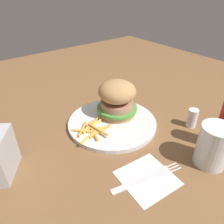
% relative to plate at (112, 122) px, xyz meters
% --- Properties ---
extents(ground_plane, '(1.60, 1.60, 0.00)m').
position_rel_plate_xyz_m(ground_plane, '(0.00, -0.01, -0.01)').
color(ground_plane, brown).
extents(plate, '(0.26, 0.26, 0.01)m').
position_rel_plate_xyz_m(plate, '(0.00, 0.00, 0.00)').
color(plate, silver).
rests_on(plate, ground_plane).
extents(sandwich, '(0.12, 0.12, 0.11)m').
position_rel_plate_xyz_m(sandwich, '(-0.02, 0.04, 0.06)').
color(sandwich, tan).
rests_on(sandwich, plate).
extents(fries_pile, '(0.09, 0.11, 0.01)m').
position_rel_plate_xyz_m(fries_pile, '(0.01, -0.07, 0.01)').
color(fries_pile, gold).
rests_on(fries_pile, plate).
extents(napkin, '(0.12, 0.12, 0.00)m').
position_rel_plate_xyz_m(napkin, '(0.21, -0.06, -0.01)').
color(napkin, white).
rests_on(napkin, ground_plane).
extents(fork, '(0.05, 0.17, 0.00)m').
position_rel_plate_xyz_m(fork, '(0.21, -0.06, -0.00)').
color(fork, silver).
rests_on(fork, napkin).
extents(drink_glass, '(0.07, 0.07, 0.10)m').
position_rel_plate_xyz_m(drink_glass, '(0.26, 0.08, 0.04)').
color(drink_glass, silver).
rests_on(drink_glass, ground_plane).
extents(salt_shaker, '(0.03, 0.03, 0.06)m').
position_rel_plate_xyz_m(salt_shaker, '(0.15, 0.17, 0.02)').
color(salt_shaker, white).
rests_on(salt_shaker, ground_plane).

